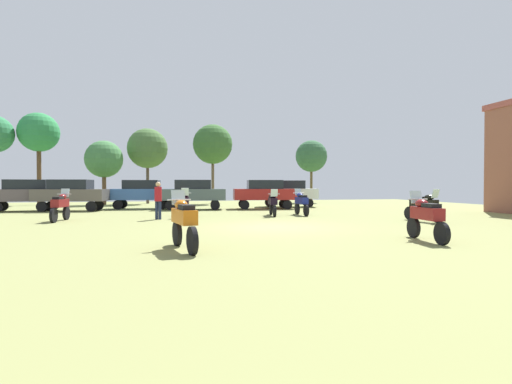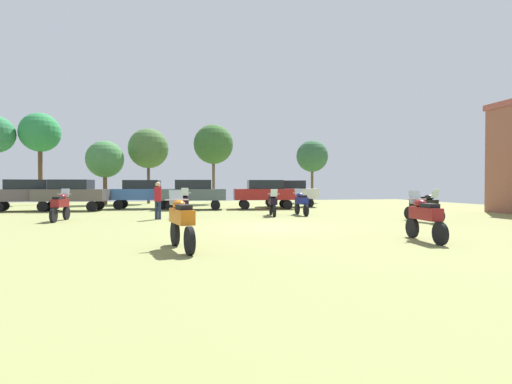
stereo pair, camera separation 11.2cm
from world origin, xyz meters
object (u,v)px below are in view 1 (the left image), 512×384
car_5 (27,193)px  tree_1 (104,159)px  motorcycle_7 (426,217)px  person_1 (158,197)px  motorcycle_5 (424,205)px  car_1 (71,193)px  tree_4 (311,156)px  motorcycle_2 (185,203)px  car_3 (289,191)px  motorcycle_8 (60,205)px  motorcycle_1 (273,203)px  motorcycle_3 (301,202)px  car_6 (193,192)px  tree_5 (39,133)px  car_2 (142,192)px  motorcycle_4 (184,221)px  car_4 (265,192)px  tree_6 (147,149)px  tree_3 (213,144)px

car_5 → tree_1: bearing=-33.6°
motorcycle_7 → person_1: 11.99m
motorcycle_5 → car_1: bearing=-43.3°
motorcycle_7 → tree_4: tree_4 is taller
motorcycle_2 → car_3: size_ratio=0.47×
motorcycle_5 → motorcycle_8: size_ratio=1.05×
car_3 → tree_1: 15.90m
motorcycle_1 → motorcycle_3: motorcycle_3 is taller
person_1 → tree_1: size_ratio=0.33×
car_6 → tree_1: size_ratio=0.82×
tree_5 → car_1: bearing=-62.6°
person_1 → tree_4: (13.92, 16.15, 3.40)m
motorcycle_7 → tree_1: (-12.85, 24.42, 3.11)m
motorcycle_3 → car_2: bearing=139.0°
motorcycle_5 → motorcycle_1: bearing=-49.2°
motorcycle_4 → car_1: bearing=99.3°
car_6 → person_1: car_6 is taller
motorcycle_7 → motorcycle_4: bearing=-173.3°
motorcycle_1 → car_6: (-3.86, 6.33, 0.46)m
motorcycle_4 → car_1: size_ratio=0.48×
motorcycle_4 → car_4: bearing=56.9°
motorcycle_8 → tree_6: (2.84, 16.74, 4.22)m
motorcycle_3 → car_3: 8.13m
motorcycle_2 → car_1: 9.36m
tree_5 → motorcycle_1: bearing=-43.6°
motorcycle_2 → motorcycle_3: (6.26, -0.22, -0.02)m
motorcycle_3 → motorcycle_4: (-6.65, -10.05, 0.03)m
motorcycle_5 → motorcycle_8: bearing=-23.6°
car_4 → tree_6: tree_6 is taller
car_2 → car_5: size_ratio=0.99×
car_4 → tree_6: size_ratio=0.66×
motorcycle_3 → motorcycle_7: bearing=-88.0°
car_5 → car_3: bearing=-95.7°
car_5 → tree_6: tree_6 is taller
tree_6 → person_1: bearing=-85.0°
motorcycle_2 → motorcycle_8: bearing=15.5°
car_1 → tree_3: size_ratio=0.63×
car_5 → tree_3: size_ratio=0.63×
car_4 → tree_5: 20.22m
motorcycle_3 → motorcycle_8: size_ratio=1.00×
motorcycle_2 → car_6: (0.75, 6.03, 0.43)m
car_1 → car_5: bearing=86.7°
motorcycle_2 → motorcycle_3: motorcycle_2 is taller
car_6 → tree_6: tree_6 is taller
motorcycle_5 → tree_3: 21.39m
car_5 → person_1: 11.56m
tree_1 → tree_4: tree_4 is taller
motorcycle_2 → car_1: (-6.96, 6.24, 0.43)m
tree_3 → tree_5: size_ratio=0.93×
car_1 → car_3: same height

